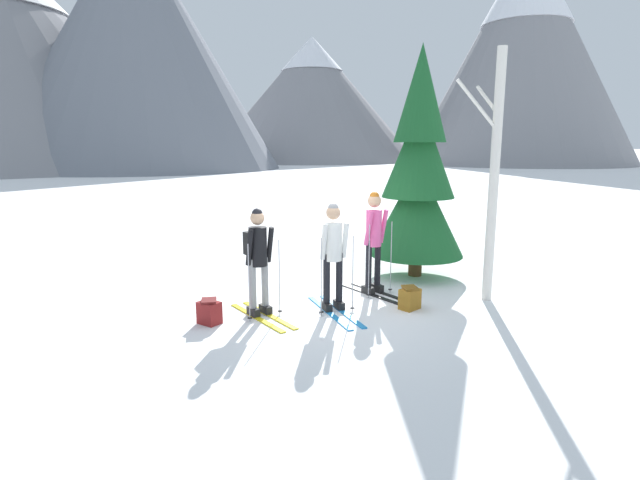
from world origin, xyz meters
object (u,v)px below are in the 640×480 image
at_px(skier_in_pink, 374,237).
at_px(pine_tree_near, 418,174).
at_px(skier_in_black, 258,256).
at_px(backpack_on_snow_front, 209,312).
at_px(birch_tree_tall, 493,175).
at_px(backpack_on_snow_beside, 410,298).
at_px(skier_in_white, 333,252).

height_order(skier_in_pink, pine_tree_near, pine_tree_near).
bearing_deg(skier_in_black, backpack_on_snow_front, -160.91).
distance_m(skier_in_black, birch_tree_tall, 4.13).
bearing_deg(skier_in_pink, birch_tree_tall, -21.22).
bearing_deg(birch_tree_tall, pine_tree_near, 109.81).
bearing_deg(skier_in_black, pine_tree_near, 29.84).
relative_size(pine_tree_near, backpack_on_snow_beside, 11.47).
bearing_deg(backpack_on_snow_front, pine_tree_near, 27.97).
relative_size(birch_tree_tall, backpack_on_snow_beside, 10.56).
bearing_deg(backpack_on_snow_front, skier_in_white, 7.94).
height_order(skier_in_black, skier_in_pink, skier_in_pink).
distance_m(skier_in_pink, pine_tree_near, 1.92).
xyz_separation_m(skier_in_pink, backpack_on_snow_beside, (0.35, -0.97, -0.85)).
distance_m(skier_in_white, backpack_on_snow_beside, 1.49).
distance_m(backpack_on_snow_front, backpack_on_snow_beside, 3.23).
xyz_separation_m(skier_in_pink, birch_tree_tall, (1.84, -0.71, 1.13)).
height_order(skier_in_white, birch_tree_tall, birch_tree_tall).
xyz_separation_m(skier_in_white, backpack_on_snow_beside, (1.26, -0.15, -0.79)).
relative_size(pine_tree_near, birch_tree_tall, 1.09).
height_order(skier_in_black, backpack_on_snow_front, skier_in_black).
bearing_deg(skier_in_black, skier_in_pink, 21.62).
relative_size(skier_in_pink, backpack_on_snow_beside, 4.64).
xyz_separation_m(skier_in_black, skier_in_pink, (2.12, 0.84, 0.08)).
bearing_deg(backpack_on_snow_beside, backpack_on_snow_front, -177.73).
distance_m(skier_in_white, backpack_on_snow_front, 2.14).
bearing_deg(pine_tree_near, backpack_on_snow_front, -152.03).
relative_size(pine_tree_near, backpack_on_snow_front, 11.56).
bearing_deg(backpack_on_snow_front, skier_in_black, 19.09).
bearing_deg(skier_in_pink, skier_in_black, -158.38).
bearing_deg(backpack_on_snow_beside, skier_in_white, 173.37).
relative_size(skier_in_white, birch_tree_tall, 0.42).
bearing_deg(birch_tree_tall, skier_in_white, -177.62).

